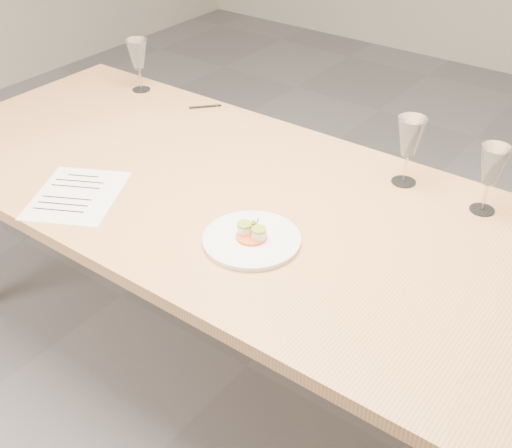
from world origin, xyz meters
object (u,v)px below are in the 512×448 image
Objects in this scene: dining_table at (245,213)px; wine_glass_2 at (492,167)px; dinner_plate at (252,239)px; ballpoint_pen at (205,106)px; wine_glass_0 at (138,55)px; wine_glass_1 at (410,138)px; recipe_sheet at (77,195)px.

dining_table is 0.74m from wine_glass_2.
ballpoint_pen is at bearing 138.34° from dinner_plate.
ballpoint_pen is 0.47× the size of wine_glass_2.
dinner_plate is at bearing -47.99° from dining_table.
ballpoint_pen is at bearing 176.37° from wine_glass_2.
wine_glass_0 reaches higher than dining_table.
ballpoint_pen is (-0.51, 0.42, 0.07)m from dining_table.
wine_glass_1 is (0.87, -0.06, 0.15)m from ballpoint_pen.
recipe_sheet is 0.74m from ballpoint_pen.
dining_table is 11.42× the size of wine_glass_2.
dining_table is at bearing -134.96° from wine_glass_1.
dining_table is at bearing 132.01° from dinner_plate.
wine_glass_0 reaches higher than dinner_plate.
wine_glass_2 reaches higher than recipe_sheet.
ballpoint_pen is 0.89m from wine_glass_1.
recipe_sheet is at bearing -58.79° from wine_glass_0.
dining_table is at bearing -150.52° from wine_glass_2.
dining_table is 0.26m from dinner_plate.
wine_glass_2 is at bearing 29.48° from dining_table.
wine_glass_2 is at bearing -2.33° from wine_glass_1.
dinner_plate is at bearing -130.15° from wine_glass_2.
dinner_plate is 0.59m from recipe_sheet.
wine_glass_0 is at bearing 178.27° from wine_glass_1.
dinner_plate is 1.29× the size of wine_glass_2.
wine_glass_1 is 1.05× the size of wine_glass_2.
dining_table is at bearing 9.00° from recipe_sheet.
dining_table is 0.52m from recipe_sheet.
dining_table is 8.88× the size of dinner_plate.
wine_glass_0 is at bearing 136.56° from ballpoint_pen.
wine_glass_0 is 1.00× the size of wine_glass_2.
dinner_plate is (0.17, -0.18, 0.08)m from dining_table.
recipe_sheet reaches higher than dining_table.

